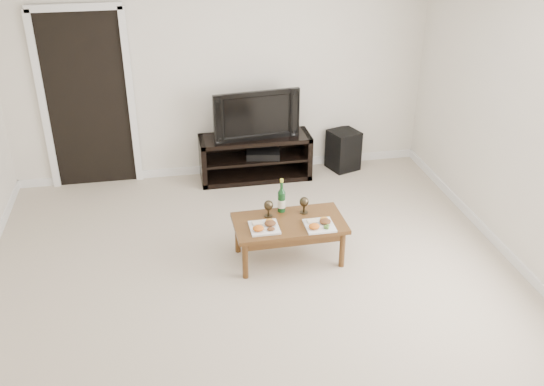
% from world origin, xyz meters
% --- Properties ---
extents(floor, '(5.50, 5.50, 0.00)m').
position_xyz_m(floor, '(0.00, 0.00, 0.00)').
color(floor, beige).
rests_on(floor, ground).
extents(back_wall, '(5.00, 0.04, 2.60)m').
position_xyz_m(back_wall, '(0.00, 2.77, 1.30)').
color(back_wall, silver).
rests_on(back_wall, ground).
extents(doorway, '(0.90, 0.02, 2.05)m').
position_xyz_m(doorway, '(-1.55, 2.73, 1.02)').
color(doorway, black).
rests_on(doorway, ground).
extents(media_console, '(1.34, 0.45, 0.55)m').
position_xyz_m(media_console, '(0.35, 2.50, 0.28)').
color(media_console, black).
rests_on(media_console, ground).
extents(television, '(1.04, 0.24, 0.60)m').
position_xyz_m(television, '(0.35, 2.50, 0.85)').
color(television, black).
rests_on(television, media_console).
extents(av_receiver, '(0.45, 0.36, 0.08)m').
position_xyz_m(av_receiver, '(0.45, 2.48, 0.33)').
color(av_receiver, black).
rests_on(av_receiver, media_console).
extents(subwoofer, '(0.43, 0.43, 0.50)m').
position_xyz_m(subwoofer, '(1.50, 2.56, 0.25)').
color(subwoofer, black).
rests_on(subwoofer, ground).
extents(coffee_table, '(1.06, 0.59, 0.42)m').
position_xyz_m(coffee_table, '(0.38, 0.65, 0.21)').
color(coffee_table, '#573918').
rests_on(coffee_table, ground).
extents(plate_left, '(0.27, 0.27, 0.07)m').
position_xyz_m(plate_left, '(0.12, 0.57, 0.45)').
color(plate_left, white).
rests_on(plate_left, coffee_table).
extents(plate_right, '(0.27, 0.27, 0.07)m').
position_xyz_m(plate_right, '(0.64, 0.51, 0.45)').
color(plate_right, white).
rests_on(plate_right, coffee_table).
extents(wine_bottle, '(0.07, 0.07, 0.35)m').
position_xyz_m(wine_bottle, '(0.35, 0.87, 0.59)').
color(wine_bottle, '#103B18').
rests_on(wine_bottle, coffee_table).
extents(goblet_left, '(0.09, 0.09, 0.17)m').
position_xyz_m(goblet_left, '(0.20, 0.79, 0.51)').
color(goblet_left, '#342C1C').
rests_on(goblet_left, coffee_table).
extents(goblet_right, '(0.09, 0.09, 0.17)m').
position_xyz_m(goblet_right, '(0.55, 0.79, 0.51)').
color(goblet_right, '#342C1C').
rests_on(goblet_right, coffee_table).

